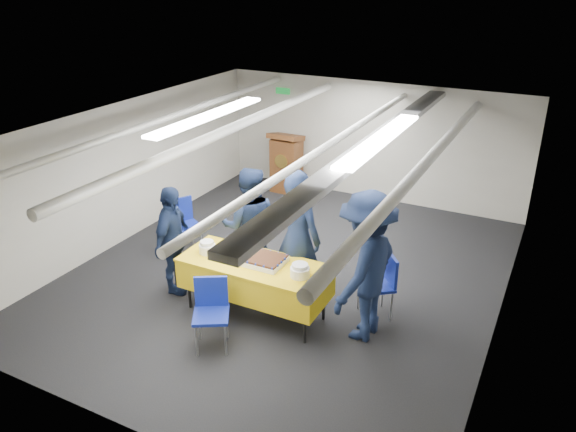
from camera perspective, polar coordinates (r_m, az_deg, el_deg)
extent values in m
plane|color=black|center=(8.52, 0.03, -5.85)|extent=(7.00, 7.00, 0.00)
cube|color=beige|center=(11.06, 8.36, 7.51)|extent=(6.00, 0.02, 2.30)
cube|color=beige|center=(9.66, -16.02, 4.37)|extent=(0.02, 7.00, 2.30)
cube|color=beige|center=(7.28, 21.50, -2.93)|extent=(0.02, 7.00, 2.30)
cube|color=white|center=(7.65, 0.03, 9.21)|extent=(6.00, 7.00, 0.02)
cylinder|color=silver|center=(8.74, -11.90, 9.84)|extent=(0.10, 6.90, 0.10)
cylinder|color=silver|center=(8.12, -5.70, 8.88)|extent=(0.14, 6.90, 0.14)
cylinder|color=silver|center=(7.45, 4.17, 7.23)|extent=(0.10, 6.90, 0.10)
cylinder|color=silver|center=(7.09, 13.90, 5.35)|extent=(0.14, 6.90, 0.14)
cube|color=gray|center=(7.22, 8.60, 7.30)|extent=(0.28, 6.90, 0.08)
cube|color=white|center=(8.31, -8.10, 10.03)|extent=(0.25, 2.60, 0.04)
cube|color=white|center=(7.18, 9.40, 7.72)|extent=(0.25, 2.60, 0.04)
cube|color=#0C591E|center=(11.58, -0.53, 12.58)|extent=(0.30, 0.04, 0.12)
cylinder|color=black|center=(7.76, -9.96, -7.99)|extent=(0.04, 0.04, 0.36)
cylinder|color=black|center=(6.99, 1.73, -11.54)|extent=(0.04, 0.04, 0.36)
cylinder|color=black|center=(8.15, -7.60, -6.15)|extent=(0.04, 0.04, 0.36)
cylinder|color=black|center=(7.42, 3.64, -9.25)|extent=(0.04, 0.04, 0.36)
cube|color=yellow|center=(7.35, -3.39, -6.27)|extent=(1.95, 0.79, 0.39)
cube|color=yellow|center=(7.24, -3.43, -4.83)|extent=(1.97, 0.81, 0.03)
cube|color=white|center=(7.20, -2.52, -4.58)|extent=(0.53, 0.43, 0.06)
cube|color=black|center=(7.18, -2.52, -4.26)|extent=(0.51, 0.41, 0.03)
sphere|color=navy|center=(7.14, -4.93, -4.50)|extent=(0.04, 0.04, 0.04)
sphere|color=navy|center=(7.43, -3.37, -3.25)|extent=(0.04, 0.04, 0.04)
sphere|color=navy|center=(7.09, -4.12, -4.71)|extent=(0.04, 0.04, 0.04)
sphere|color=navy|center=(7.38, -2.58, -3.44)|extent=(0.04, 0.04, 0.04)
sphere|color=navy|center=(7.03, -3.30, -4.92)|extent=(0.04, 0.04, 0.04)
sphere|color=navy|center=(7.33, -1.78, -3.63)|extent=(0.04, 0.04, 0.04)
sphere|color=navy|center=(6.98, -2.46, -5.14)|extent=(0.04, 0.04, 0.04)
sphere|color=navy|center=(7.28, -0.97, -3.83)|extent=(0.04, 0.04, 0.04)
sphere|color=navy|center=(6.93, -1.61, -5.36)|extent=(0.04, 0.04, 0.04)
sphere|color=navy|center=(7.23, -0.15, -4.03)|extent=(0.04, 0.04, 0.04)
sphere|color=navy|center=(7.22, -4.67, -4.14)|extent=(0.04, 0.04, 0.04)
sphere|color=navy|center=(6.99, -1.08, -5.06)|extent=(0.04, 0.04, 0.04)
sphere|color=navy|center=(7.29, -4.28, -3.82)|extent=(0.04, 0.04, 0.04)
sphere|color=navy|center=(7.07, -0.71, -4.72)|extent=(0.04, 0.04, 0.04)
sphere|color=navy|center=(7.37, -3.89, -3.52)|extent=(0.04, 0.04, 0.04)
sphere|color=navy|center=(7.14, -0.35, -4.39)|extent=(0.04, 0.04, 0.04)
cylinder|color=white|center=(7.51, -8.21, -3.30)|extent=(0.22, 0.22, 0.12)
cylinder|color=white|center=(7.47, -8.25, -2.72)|extent=(0.18, 0.18, 0.05)
cylinder|color=white|center=(6.89, 1.22, -5.71)|extent=(0.24, 0.24, 0.12)
cylinder|color=white|center=(6.85, 1.23, -5.09)|extent=(0.20, 0.20, 0.05)
cube|color=brown|center=(11.45, -0.15, 5.19)|extent=(0.55, 0.45, 1.10)
cube|color=brown|center=(11.24, -0.22, 8.04)|extent=(0.62, 0.53, 0.21)
cylinder|color=gold|center=(11.20, -0.70, 5.57)|extent=(0.28, 0.02, 0.28)
cylinder|color=gray|center=(6.85, -9.27, -12.40)|extent=(0.02, 0.02, 0.43)
cylinder|color=gray|center=(6.82, -6.36, -12.40)|extent=(0.02, 0.02, 0.43)
cylinder|color=gray|center=(7.12, -9.00, -10.78)|extent=(0.02, 0.02, 0.43)
cylinder|color=gray|center=(7.09, -6.22, -10.77)|extent=(0.02, 0.02, 0.43)
cube|color=navy|center=(6.83, -7.82, -9.97)|extent=(0.57, 0.57, 0.04)
cube|color=navy|center=(6.87, -7.81, -7.57)|extent=(0.37, 0.24, 0.40)
cylinder|color=gray|center=(7.65, 7.17, -7.97)|extent=(0.02, 0.02, 0.43)
cylinder|color=gray|center=(7.38, 7.96, -9.33)|extent=(0.02, 0.02, 0.43)
cylinder|color=gray|center=(7.75, 9.59, -7.67)|extent=(0.02, 0.02, 0.43)
cylinder|color=gray|center=(7.49, 10.47, -9.00)|extent=(0.02, 0.02, 0.43)
cube|color=navy|center=(7.44, 8.91, -6.96)|extent=(0.59, 0.59, 0.04)
cube|color=navy|center=(7.40, 10.42, -5.32)|extent=(0.28, 0.34, 0.40)
cylinder|color=gray|center=(9.01, -10.78, -3.00)|extent=(0.02, 0.02, 0.43)
cylinder|color=gray|center=(9.13, -8.81, -2.50)|extent=(0.02, 0.02, 0.43)
cylinder|color=gray|center=(9.30, -11.58, -2.19)|extent=(0.02, 0.02, 0.43)
cylinder|color=gray|center=(9.41, -9.67, -1.71)|extent=(0.02, 0.02, 0.43)
cube|color=navy|center=(9.11, -10.32, -1.02)|extent=(0.57, 0.57, 0.04)
cube|color=navy|center=(9.18, -10.88, 0.65)|extent=(0.24, 0.37, 0.40)
imported|color=#0E1832|center=(7.43, 0.96, -2.25)|extent=(0.75, 0.55, 1.91)
imported|color=#0E1832|center=(8.01, -3.94, -0.98)|extent=(1.05, 0.97, 1.74)
imported|color=#0E1832|center=(7.91, -11.64, -2.45)|extent=(0.58, 0.98, 1.57)
imported|color=#0E1832|center=(6.80, 7.92, -5.12)|extent=(0.86, 1.32, 1.92)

